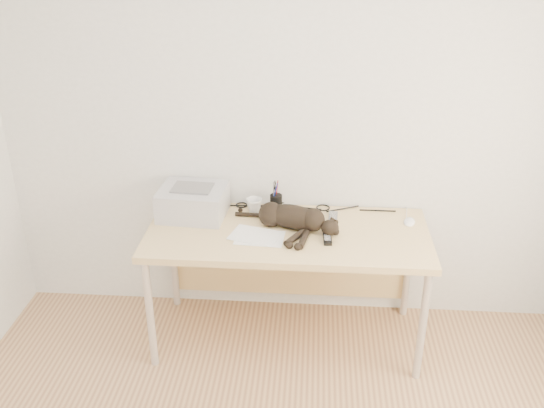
# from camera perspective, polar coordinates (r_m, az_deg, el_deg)

# --- Properties ---
(wall_back) EXTENTS (3.50, 0.00, 3.50)m
(wall_back) POSITION_cam_1_polar(r_m,az_deg,el_deg) (3.54, 1.89, 8.19)
(wall_back) COLOR white
(wall_back) RESTS_ON floor
(desk) EXTENTS (1.60, 0.70, 0.74)m
(desk) POSITION_cam_1_polar(r_m,az_deg,el_deg) (3.57, 1.54, -3.83)
(desk) COLOR #D9BB7F
(desk) RESTS_ON floor
(printer) EXTENTS (0.40, 0.35, 0.18)m
(printer) POSITION_cam_1_polar(r_m,az_deg,el_deg) (3.61, -7.44, 0.24)
(printer) COLOR #A9A8AD
(printer) RESTS_ON desk
(papers) EXTENTS (0.32, 0.25, 0.01)m
(papers) POSITION_cam_1_polar(r_m,az_deg,el_deg) (3.37, -1.40, -3.08)
(papers) COLOR white
(papers) RESTS_ON desk
(cat) EXTENTS (0.62, 0.42, 0.15)m
(cat) POSITION_cam_1_polar(r_m,az_deg,el_deg) (3.44, 1.72, -1.32)
(cat) COLOR black
(cat) RESTS_ON desk
(mug) EXTENTS (0.13, 0.13, 0.09)m
(mug) POSITION_cam_1_polar(r_m,az_deg,el_deg) (3.62, -1.68, -0.16)
(mug) COLOR white
(mug) RESTS_ON desk
(pen_cup) EXTENTS (0.07, 0.07, 0.19)m
(pen_cup) POSITION_cam_1_polar(r_m,az_deg,el_deg) (3.65, 0.38, 0.17)
(pen_cup) COLOR black
(pen_cup) RESTS_ON desk
(remote_grey) EXTENTS (0.06, 0.19, 0.02)m
(remote_grey) POSITION_cam_1_polar(r_m,az_deg,el_deg) (3.55, 5.74, -1.46)
(remote_grey) COLOR slate
(remote_grey) RESTS_ON desk
(remote_black) EXTENTS (0.05, 0.16, 0.02)m
(remote_black) POSITION_cam_1_polar(r_m,az_deg,el_deg) (3.36, 5.22, -3.15)
(remote_black) COLOR black
(remote_black) RESTS_ON desk
(mouse) EXTENTS (0.09, 0.12, 0.04)m
(mouse) POSITION_cam_1_polar(r_m,az_deg,el_deg) (3.60, 12.81, -1.48)
(mouse) COLOR white
(mouse) RESTS_ON desk
(cable_tangle) EXTENTS (1.36, 0.09, 0.01)m
(cable_tangle) POSITION_cam_1_polar(r_m,az_deg,el_deg) (3.70, 1.73, -0.25)
(cable_tangle) COLOR black
(cable_tangle) RESTS_ON desk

